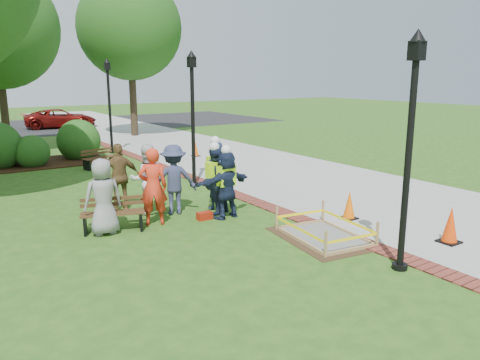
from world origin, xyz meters
TOP-DOWN VIEW (x-y plane):
  - ground at (0.00, 0.00)m, footprint 100.00×100.00m
  - sidewalk at (5.00, 10.00)m, footprint 6.00×60.00m
  - brick_edging at (1.75, 10.00)m, footprint 0.50×60.00m
  - mulch_bed at (-3.00, 12.00)m, footprint 7.00×3.00m
  - parking_lot at (0.00, 27.00)m, footprint 36.00×12.00m
  - wet_concrete_pad at (1.27, -0.98)m, footprint 2.00×2.51m
  - bench_near at (-2.43, 2.04)m, footprint 1.49×0.88m
  - bench_far at (-0.33, 9.72)m, footprint 1.41×0.78m
  - cone_front at (3.26, -2.70)m, footprint 0.41×0.41m
  - cone_back at (2.74, -0.31)m, footprint 0.37×0.37m
  - cone_far at (3.98, 9.97)m, footprint 0.35×0.35m
  - toolbox at (-0.25, 1.67)m, footprint 0.38×0.22m
  - lamp_near at (1.25, -3.00)m, footprint 0.28×0.28m
  - lamp_mid at (1.25, 5.00)m, footprint 0.28×0.28m
  - lamp_far at (1.25, 13.00)m, footprint 0.28×0.28m
  - tree_right at (4.51, 18.54)m, footprint 5.88×5.88m
  - shrub_c at (-2.44, 11.47)m, footprint 1.34×1.34m
  - shrub_d at (-0.40, 12.31)m, footprint 1.82×1.82m
  - shrub_e at (-2.66, 13.19)m, footprint 0.86×0.86m
  - casual_person_a at (-2.65, 1.96)m, footprint 0.56×0.37m
  - casual_person_b at (-1.44, 2.00)m, footprint 0.69×0.57m
  - casual_person_c at (-1.21, 2.93)m, footprint 0.64×0.47m
  - casual_person_d at (-1.64, 3.70)m, footprint 0.62×0.45m
  - casual_person_e at (-0.64, 2.55)m, footprint 0.66×0.53m
  - hivis_worker_a at (0.29, 1.50)m, footprint 0.58×0.41m
  - hivis_worker_b at (0.51, 2.40)m, footprint 0.65×0.51m
  - hivis_worker_c at (0.23, 1.95)m, footprint 0.65×0.55m
  - parked_car_c at (1.88, 25.40)m, footprint 2.46×4.51m

SIDE VIEW (x-z plane):
  - ground at x=0.00m, z-range 0.00..0.00m
  - shrub_c at x=-2.44m, z-range -0.67..0.67m
  - shrub_d at x=-0.40m, z-range -0.91..0.91m
  - shrub_e at x=-2.66m, z-range -0.43..0.43m
  - parked_car_c at x=1.88m, z-range -0.70..0.70m
  - parking_lot at x=0.00m, z-range 0.00..0.01m
  - sidewalk at x=5.00m, z-range 0.00..0.02m
  - brick_edging at x=1.75m, z-range 0.00..0.03m
  - mulch_bed at x=-3.00m, z-range -0.01..0.04m
  - toolbox at x=-0.25m, z-range 0.00..0.19m
  - bench_far at x=-0.33m, z-range -0.13..0.59m
  - wet_concrete_pad at x=1.27m, z-range -0.04..0.51m
  - bench_near at x=-2.43m, z-range -0.14..0.63m
  - cone_far at x=3.98m, z-range -0.01..0.67m
  - cone_back at x=2.74m, z-range -0.01..0.72m
  - cone_front at x=3.26m, z-range -0.01..0.80m
  - casual_person_a at x=-2.65m, z-range 0.00..1.73m
  - casual_person_d at x=-1.64m, z-range 0.00..1.77m
  - casual_person_e at x=-0.64m, z-range 0.00..1.79m
  - casual_person_c at x=-1.21m, z-range 0.00..1.81m
  - hivis_worker_a at x=0.29m, z-range -0.01..1.84m
  - casual_person_b at x=-1.44m, z-range 0.00..1.85m
  - hivis_worker_c at x=0.23m, z-range -0.01..1.86m
  - hivis_worker_b at x=0.51m, z-range -0.01..1.94m
  - lamp_near at x=1.25m, z-range 0.35..4.61m
  - lamp_mid at x=1.25m, z-range 0.35..4.61m
  - lamp_far at x=1.25m, z-range 0.35..4.61m
  - tree_right at x=4.51m, z-range 1.59..10.68m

